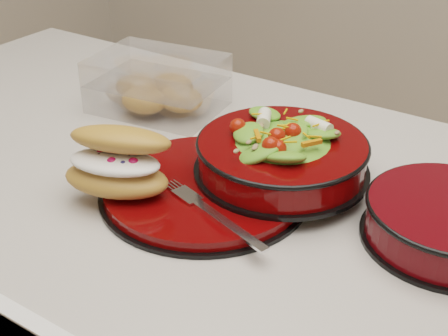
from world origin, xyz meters
The scene contains 5 objects.
dinner_plate centered at (0.14, -0.05, 0.91)m, with size 0.30×0.30×0.02m.
salad_bowl centered at (0.22, 0.03, 0.96)m, with size 0.25×0.25×0.10m.
croissant centered at (0.06, -0.13, 0.96)m, with size 0.16×0.14×0.09m.
fork centered at (0.20, -0.11, 0.92)m, with size 0.18×0.07×0.00m.
pastry_box centered at (-0.10, 0.15, 0.94)m, with size 0.24×0.19×0.09m.
Camera 1 is at (0.58, -0.66, 1.37)m, focal length 50.00 mm.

